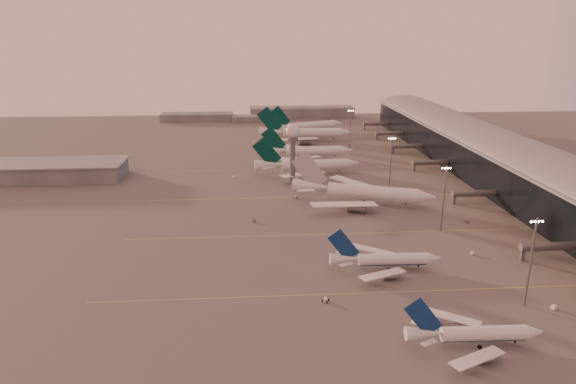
{
  "coord_description": "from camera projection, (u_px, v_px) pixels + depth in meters",
  "views": [
    {
      "loc": [
        -14.32,
        -118.01,
        69.86
      ],
      "look_at": [
        -0.35,
        75.92,
        9.98
      ],
      "focal_mm": 32.0,
      "sensor_mm": 36.0,
      "label": 1
    }
  ],
  "objects": [
    {
      "name": "ground",
      "position": [
        310.0,
        314.0,
        134.04
      ],
      "size": [
        700.0,
        700.0,
        0.0
      ],
      "primitive_type": "plane",
      "color": "#565353",
      "rests_on": "ground"
    },
    {
      "name": "taxiway_markings",
      "position": [
        374.0,
        232.0,
        189.48
      ],
      "size": [
        180.0,
        185.25,
        0.02
      ],
      "color": "gold",
      "rests_on": "ground"
    },
    {
      "name": "terminal",
      "position": [
        510.0,
        165.0,
        243.29
      ],
      "size": [
        57.0,
        362.0,
        23.04
      ],
      "color": "black",
      "rests_on": "ground"
    },
    {
      "name": "hangar",
      "position": [
        42.0,
        170.0,
        257.98
      ],
      "size": [
        82.0,
        27.0,
        8.5
      ],
      "color": "slate",
      "rests_on": "ground"
    },
    {
      "name": "radar_tower",
      "position": [
        293.0,
        142.0,
        242.61
      ],
      "size": [
        6.4,
        6.4,
        31.1
      ],
      "color": "#5C5E64",
      "rests_on": "ground"
    },
    {
      "name": "mast_a",
      "position": [
        531.0,
        259.0,
        133.98
      ],
      "size": [
        3.6,
        0.56,
        25.0
      ],
      "color": "#5C5E64",
      "rests_on": "ground"
    },
    {
      "name": "mast_b",
      "position": [
        444.0,
        196.0,
        186.2
      ],
      "size": [
        3.6,
        0.56,
        25.0
      ],
      "color": "#5C5E64",
      "rests_on": "ground"
    },
    {
      "name": "mast_c",
      "position": [
        391.0,
        160.0,
        238.29
      ],
      "size": [
        3.6,
        0.56,
        25.0
      ],
      "color": "#5C5E64",
      "rests_on": "ground"
    },
    {
      "name": "mast_d",
      "position": [
        350.0,
        127.0,
        323.94
      ],
      "size": [
        3.6,
        0.56,
        25.0
      ],
      "color": "#5C5E64",
      "rests_on": "ground"
    },
    {
      "name": "distant_horizon",
      "position": [
        271.0,
        114.0,
        443.01
      ],
      "size": [
        165.0,
        37.5,
        9.0
      ],
      "color": "slate",
      "rests_on": "ground"
    },
    {
      "name": "narrowbody_near",
      "position": [
        474.0,
        336.0,
        119.41
      ],
      "size": [
        33.49,
        26.74,
        13.08
      ],
      "color": "white",
      "rests_on": "ground"
    },
    {
      "name": "narrowbody_mid",
      "position": [
        385.0,
        261.0,
        158.36
      ],
      "size": [
        35.44,
        28.3,
        13.85
      ],
      "color": "white",
      "rests_on": "ground"
    },
    {
      "name": "widebody_white",
      "position": [
        363.0,
        195.0,
        219.95
      ],
      "size": [
        59.38,
        46.76,
        21.83
      ],
      "color": "white",
      "rests_on": "ground"
    },
    {
      "name": "greentail_a",
      "position": [
        308.0,
        167.0,
        266.76
      ],
      "size": [
        56.04,
        45.18,
        20.34
      ],
      "color": "white",
      "rests_on": "ground"
    },
    {
      "name": "greentail_b",
      "position": [
        308.0,
        153.0,
        299.7
      ],
      "size": [
        53.62,
        43.3,
        19.48
      ],
      "color": "white",
      "rests_on": "ground"
    },
    {
      "name": "greentail_c",
      "position": [
        306.0,
        135.0,
        349.86
      ],
      "size": [
        64.73,
        52.16,
        23.5
      ],
      "color": "white",
      "rests_on": "ground"
    },
    {
      "name": "greentail_d",
      "position": [
        308.0,
        128.0,
        378.84
      ],
      "size": [
        56.75,
        45.09,
        21.39
      ],
      "color": "white",
      "rests_on": "ground"
    },
    {
      "name": "gsv_catering_a",
      "position": [
        556.0,
        302.0,
        135.53
      ],
      "size": [
        5.94,
        3.89,
        4.49
      ],
      "color": "white",
      "rests_on": "ground"
    },
    {
      "name": "gsv_tug_mid",
      "position": [
        325.0,
        300.0,
        139.8
      ],
      "size": [
        4.25,
        3.73,
        1.04
      ],
      "color": "white",
      "rests_on": "ground"
    },
    {
      "name": "gsv_truck_b",
      "position": [
        474.0,
        252.0,
        169.4
      ],
      "size": [
        5.35,
        2.58,
        2.07
      ],
      "color": "white",
      "rests_on": "ground"
    },
    {
      "name": "gsv_truck_c",
      "position": [
        255.0,
        219.0,
        199.41
      ],
      "size": [
        5.88,
        3.49,
        2.24
      ],
      "color": "#56585A",
      "rests_on": "ground"
    },
    {
      "name": "gsv_catering_b",
      "position": [
        468.0,
        217.0,
        197.93
      ],
      "size": [
        5.94,
        3.15,
        4.7
      ],
      "color": "#56585A",
      "rests_on": "ground"
    },
    {
      "name": "gsv_tug_far",
      "position": [
        295.0,
        197.0,
        228.22
      ],
      "size": [
        2.93,
        3.62,
        0.9
      ],
      "color": "white",
      "rests_on": "ground"
    },
    {
      "name": "gsv_truck_d",
      "position": [
        234.0,
        176.0,
        260.87
      ],
      "size": [
        3.48,
        5.58,
        2.12
      ],
      "color": "white",
      "rests_on": "ground"
    },
    {
      "name": "gsv_tug_hangar",
      "position": [
        341.0,
        163.0,
        287.94
      ],
      "size": [
        3.94,
        2.39,
        1.12
      ],
      "color": "gold",
      "rests_on": "ground"
    }
  ]
}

